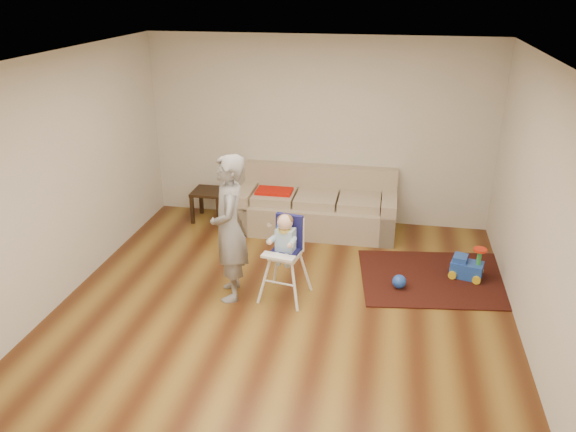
% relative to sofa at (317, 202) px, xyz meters
% --- Properties ---
extents(ground, '(5.50, 5.50, 0.00)m').
position_rel_sofa_xyz_m(ground, '(-0.05, -2.30, -0.43)').
color(ground, '#492410').
rests_on(ground, ground).
extents(room_envelope, '(5.04, 5.52, 2.72)m').
position_rel_sofa_xyz_m(room_envelope, '(-0.05, -1.77, 1.44)').
color(room_envelope, beige).
rests_on(room_envelope, ground).
extents(sofa, '(2.26, 0.94, 0.87)m').
position_rel_sofa_xyz_m(sofa, '(0.00, 0.00, 0.00)').
color(sofa, gray).
rests_on(sofa, ground).
extents(side_table, '(0.47, 0.47, 0.47)m').
position_rel_sofa_xyz_m(side_table, '(-1.64, 0.08, -0.20)').
color(side_table, black).
rests_on(side_table, ground).
extents(area_rug, '(2.05, 1.65, 0.01)m').
position_rel_sofa_xyz_m(area_rug, '(1.69, -1.17, -0.43)').
color(area_rug, black).
rests_on(area_rug, ground).
extents(ride_on_toy, '(0.43, 0.35, 0.41)m').
position_rel_sofa_xyz_m(ride_on_toy, '(2.01, -1.08, -0.22)').
color(ride_on_toy, blue).
rests_on(ride_on_toy, area_rug).
extents(toy_ball, '(0.17, 0.17, 0.17)m').
position_rel_sofa_xyz_m(toy_ball, '(1.21, -1.51, -0.34)').
color(toy_ball, blue).
rests_on(toy_ball, area_rug).
extents(high_chair, '(0.55, 0.55, 1.03)m').
position_rel_sofa_xyz_m(high_chair, '(-0.08, -1.93, 0.06)').
color(high_chair, white).
rests_on(high_chair, ground).
extents(adult, '(0.56, 0.70, 1.69)m').
position_rel_sofa_xyz_m(adult, '(-0.69, -2.01, 0.41)').
color(adult, gray).
rests_on(adult, ground).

